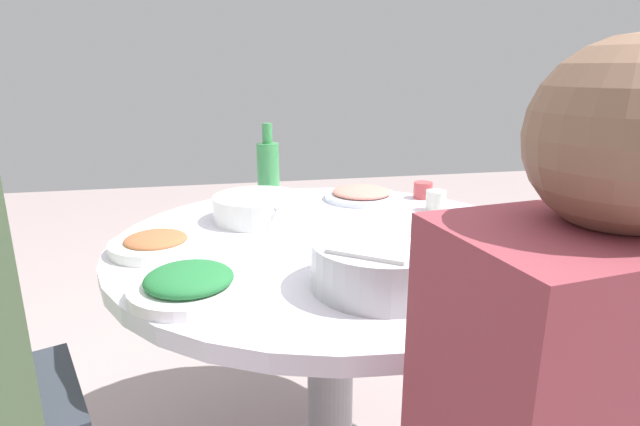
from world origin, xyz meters
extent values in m
cylinder|color=#99999E|center=(0.00, 0.00, 0.37)|extent=(0.13, 0.13, 0.67)
cylinder|color=white|center=(0.00, 0.00, 0.72)|extent=(1.12, 1.12, 0.04)
cylinder|color=#B2B5BA|center=(-0.03, 0.31, 0.79)|extent=(0.28, 0.28, 0.10)
ellipsoid|color=white|center=(-0.03, 0.31, 0.79)|extent=(0.23, 0.23, 0.10)
cube|color=white|center=(0.01, 0.38, 0.84)|extent=(0.15, 0.13, 0.01)
cylinder|color=white|center=(0.17, -0.20, 0.78)|extent=(0.25, 0.25, 0.07)
cylinder|color=black|center=(0.17, -0.20, 0.77)|extent=(0.22, 0.22, 0.05)
cylinder|color=silver|center=(0.17, -0.20, 0.80)|extent=(0.10, 0.27, 0.01)
cylinder|color=silver|center=(-0.28, 0.11, 0.75)|extent=(0.19, 0.19, 0.02)
ellipsoid|color=tan|center=(-0.28, 0.11, 0.76)|extent=(0.14, 0.14, 0.02)
cylinder|color=white|center=(0.43, 0.01, 0.75)|extent=(0.22, 0.22, 0.03)
ellipsoid|color=#A35F38|center=(0.43, 0.01, 0.77)|extent=(0.15, 0.15, 0.03)
cylinder|color=silver|center=(-0.18, -0.36, 0.75)|extent=(0.24, 0.24, 0.02)
ellipsoid|color=tan|center=(-0.18, -0.36, 0.77)|extent=(0.19, 0.19, 0.03)
cylinder|color=white|center=(0.34, 0.28, 0.75)|extent=(0.23, 0.23, 0.02)
ellipsoid|color=#236F37|center=(0.34, 0.28, 0.77)|extent=(0.17, 0.17, 0.04)
cylinder|color=#3C904E|center=(0.12, -0.44, 0.83)|extent=(0.07, 0.07, 0.19)
cylinder|color=#3C904E|center=(0.12, -0.44, 0.96)|extent=(0.03, 0.03, 0.06)
cylinder|color=silver|center=(-0.37, -0.19, 0.77)|extent=(0.06, 0.06, 0.06)
cylinder|color=#BE464A|center=(-0.39, -0.34, 0.77)|extent=(0.06, 0.06, 0.05)
cube|color=#8D3742|center=(-0.11, 0.79, 0.79)|extent=(0.36, 0.24, 0.46)
sphere|color=brown|center=(-0.11, 0.79, 1.10)|extent=(0.19, 0.19, 0.19)
camera|label=1|loc=(0.27, 1.21, 1.16)|focal=28.36mm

